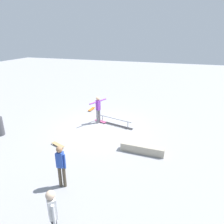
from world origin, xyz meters
The scene contains 9 objects.
ground_plane centered at (0.00, 0.00, 0.00)m, with size 60.00×60.00×0.00m, color #9E9EA3.
grind_rail centered at (-0.59, -0.61, 0.18)m, with size 2.35×0.80×0.42m.
skate_ledge centered at (-2.70, 1.87, 0.19)m, with size 1.97×0.36×0.37m, color #B2A893.
skater_main centered at (0.43, -0.59, 0.97)m, with size 0.59×1.26×1.66m.
skateboard_main centered at (0.36, -0.71, 0.07)m, with size 0.82×0.44×0.09m.
bystander_white_shirt centered at (-1.38, 6.80, 0.93)m, with size 0.31×0.32×1.65m.
bystander_blue_shirt centered at (-0.44, 4.92, 0.90)m, with size 0.37×0.22×1.60m.
loose_skateboard_orange centered at (1.74, -2.52, 0.07)m, with size 0.28×0.81×0.09m.
loose_skateboard_natural centered at (1.25, 2.59, 0.07)m, with size 0.82×0.48×0.09m.
Camera 1 is at (-3.93, 9.88, 5.04)m, focal length 32.62 mm.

